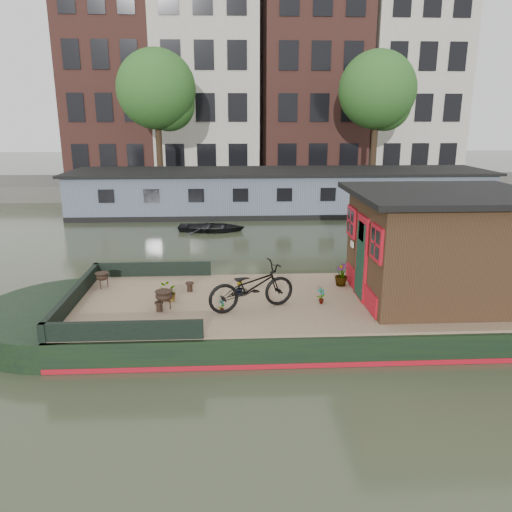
{
  "coord_description": "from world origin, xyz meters",
  "views": [
    {
      "loc": [
        -2.47,
        -10.49,
        4.62
      ],
      "look_at": [
        -1.9,
        0.5,
        1.54
      ],
      "focal_mm": 35.0,
      "sensor_mm": 36.0,
      "label": 1
    }
  ],
  "objects_px": {
    "dinghy": "(212,224)",
    "brazier_rear": "(103,280)",
    "bicycle": "(252,287)",
    "brazier_front": "(164,300)",
    "potted_plant_a": "(321,296)",
    "cabin": "(441,245)"
  },
  "relations": [
    {
      "from": "brazier_rear",
      "to": "brazier_front",
      "type": "bearing_deg",
      "value": -42.24
    },
    {
      "from": "bicycle",
      "to": "brazier_rear",
      "type": "bearing_deg",
      "value": 46.65
    },
    {
      "from": "bicycle",
      "to": "dinghy",
      "type": "relative_size",
      "value": 0.69
    },
    {
      "from": "bicycle",
      "to": "brazier_rear",
      "type": "xyz_separation_m",
      "value": [
        -3.51,
        1.55,
        -0.31
      ]
    },
    {
      "from": "potted_plant_a",
      "to": "brazier_rear",
      "type": "distance_m",
      "value": 5.22
    },
    {
      "from": "dinghy",
      "to": "brazier_rear",
      "type": "bearing_deg",
      "value": 172.04
    },
    {
      "from": "brazier_front",
      "to": "dinghy",
      "type": "xyz_separation_m",
      "value": [
        0.64,
        10.49,
        -0.57
      ]
    },
    {
      "from": "potted_plant_a",
      "to": "dinghy",
      "type": "distance_m",
      "value": 10.68
    },
    {
      "from": "brazier_front",
      "to": "dinghy",
      "type": "height_order",
      "value": "brazier_front"
    },
    {
      "from": "bicycle",
      "to": "brazier_front",
      "type": "xyz_separation_m",
      "value": [
        -1.86,
        0.05,
        -0.29
      ]
    },
    {
      "from": "brazier_rear",
      "to": "dinghy",
      "type": "xyz_separation_m",
      "value": [
        2.3,
        8.99,
        -0.55
      ]
    },
    {
      "from": "cabin",
      "to": "potted_plant_a",
      "type": "height_order",
      "value": "cabin"
    },
    {
      "from": "cabin",
      "to": "dinghy",
      "type": "xyz_separation_m",
      "value": [
        -5.44,
        10.02,
        -1.59
      ]
    },
    {
      "from": "brazier_front",
      "to": "potted_plant_a",
      "type": "bearing_deg",
      "value": 3.05
    },
    {
      "from": "cabin",
      "to": "brazier_front",
      "type": "xyz_separation_m",
      "value": [
        -6.09,
        -0.47,
        -1.02
      ]
    },
    {
      "from": "potted_plant_a",
      "to": "dinghy",
      "type": "xyz_separation_m",
      "value": [
        -2.75,
        10.31,
        -0.54
      ]
    },
    {
      "from": "dinghy",
      "to": "cabin",
      "type": "bearing_deg",
      "value": -145.09
    },
    {
      "from": "potted_plant_a",
      "to": "brazier_front",
      "type": "relative_size",
      "value": 0.85
    },
    {
      "from": "cabin",
      "to": "brazier_front",
      "type": "relative_size",
      "value": 9.47
    },
    {
      "from": "bicycle",
      "to": "dinghy",
      "type": "distance_m",
      "value": 10.64
    },
    {
      "from": "brazier_front",
      "to": "bicycle",
      "type": "bearing_deg",
      "value": -1.62
    },
    {
      "from": "brazier_front",
      "to": "brazier_rear",
      "type": "xyz_separation_m",
      "value": [
        -1.65,
        1.5,
        -0.02
      ]
    }
  ]
}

